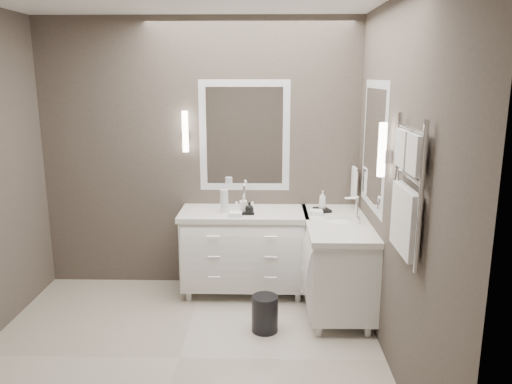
{
  "coord_description": "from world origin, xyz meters",
  "views": [
    {
      "loc": [
        0.67,
        -3.46,
        2.13
      ],
      "look_at": [
        0.58,
        0.7,
        1.16
      ],
      "focal_mm": 35.0,
      "sensor_mm": 36.0,
      "label": 1
    }
  ],
  "objects_px": {
    "vanity_right": "(337,259)",
    "towel_ladder": "(406,197)",
    "vanity_back": "(244,246)",
    "waste_bin": "(265,314)"
  },
  "relations": [
    {
      "from": "vanity_right",
      "to": "vanity_back",
      "type": "bearing_deg",
      "value": 159.62
    },
    {
      "from": "towel_ladder",
      "to": "vanity_back",
      "type": "bearing_deg",
      "value": 124.1
    },
    {
      "from": "vanity_right",
      "to": "towel_ladder",
      "type": "height_order",
      "value": "towel_ladder"
    },
    {
      "from": "vanity_right",
      "to": "waste_bin",
      "type": "relative_size",
      "value": 3.93
    },
    {
      "from": "vanity_back",
      "to": "vanity_right",
      "type": "bearing_deg",
      "value": -20.38
    },
    {
      "from": "vanity_back",
      "to": "towel_ladder",
      "type": "height_order",
      "value": "towel_ladder"
    },
    {
      "from": "vanity_back",
      "to": "waste_bin",
      "type": "height_order",
      "value": "vanity_back"
    },
    {
      "from": "vanity_back",
      "to": "waste_bin",
      "type": "bearing_deg",
      "value": -74.79
    },
    {
      "from": "vanity_right",
      "to": "waste_bin",
      "type": "distance_m",
      "value": 0.87
    },
    {
      "from": "waste_bin",
      "to": "vanity_back",
      "type": "bearing_deg",
      "value": 105.21
    }
  ]
}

